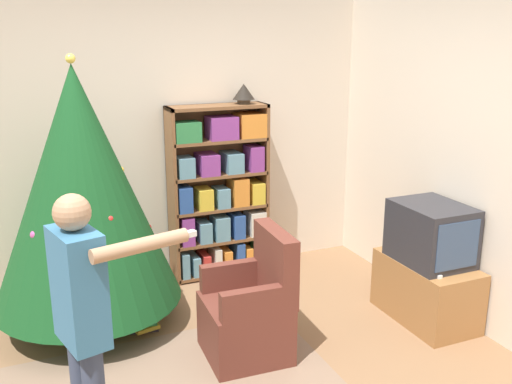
% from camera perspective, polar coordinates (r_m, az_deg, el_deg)
% --- Properties ---
extents(wall_back, '(8.00, 0.10, 2.60)m').
position_cam_1_polar(wall_back, '(5.27, -9.51, 5.19)').
color(wall_back, beige).
rests_on(wall_back, ground_plane).
extents(wall_right, '(0.10, 8.00, 2.60)m').
position_cam_1_polar(wall_right, '(4.48, 23.28, 2.32)').
color(wall_right, beige).
rests_on(wall_right, ground_plane).
extents(bookshelf, '(0.92, 0.28, 1.61)m').
position_cam_1_polar(bookshelf, '(5.31, -3.56, -0.11)').
color(bookshelf, brown).
rests_on(bookshelf, ground_plane).
extents(tv_stand, '(0.48, 0.83, 0.50)m').
position_cam_1_polar(tv_stand, '(4.83, 16.64, -9.37)').
color(tv_stand, '#996638').
rests_on(tv_stand, ground_plane).
extents(television, '(0.47, 0.60, 0.47)m').
position_cam_1_polar(television, '(4.65, 17.11, -3.97)').
color(television, '#28282D').
rests_on(television, tv_stand).
extents(game_remote, '(0.04, 0.12, 0.02)m').
position_cam_1_polar(game_remote, '(4.46, 17.48, -7.87)').
color(game_remote, white).
rests_on(game_remote, tv_stand).
extents(christmas_tree, '(1.42, 1.42, 2.10)m').
position_cam_1_polar(christmas_tree, '(4.44, -17.06, 0.42)').
color(christmas_tree, '#4C3323').
rests_on(christmas_tree, ground_plane).
extents(armchair, '(0.59, 0.58, 0.92)m').
position_cam_1_polar(armchair, '(4.13, -0.55, -11.97)').
color(armchair, brown).
rests_on(armchair, ground_plane).
extents(standing_person, '(0.70, 0.46, 1.52)m').
position_cam_1_polar(standing_person, '(2.97, -16.87, -11.88)').
color(standing_person, '#38425B').
rests_on(standing_person, ground_plane).
extents(table_lamp, '(0.20, 0.20, 0.18)m').
position_cam_1_polar(table_lamp, '(5.23, -1.24, 9.92)').
color(table_lamp, '#473828').
rests_on(table_lamp, bookshelf).
extents(book_pile_near_tree, '(0.24, 0.19, 0.08)m').
position_cam_1_polar(book_pile_near_tree, '(4.63, -11.15, -12.95)').
color(book_pile_near_tree, '#232328').
rests_on(book_pile_near_tree, ground_plane).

